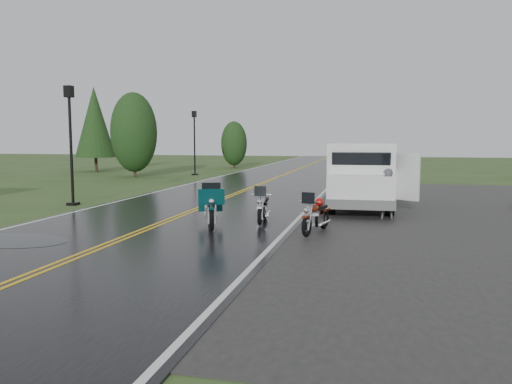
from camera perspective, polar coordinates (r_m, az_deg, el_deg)
ground at (r=13.47m, az=-13.74°, el=-4.83°), size 120.00×120.00×0.00m
road at (r=22.72m, az=-2.20°, el=-0.19°), size 8.00×100.00×0.04m
motorcycle_red at (r=12.53m, az=5.83°, el=-2.92°), size 1.07×1.98×1.11m
motorcycle_teal at (r=13.29m, az=-5.11°, el=-1.97°), size 1.50×2.35×1.30m
motorcycle_silver at (r=14.11m, az=0.45°, el=-1.88°), size 0.88×1.93×1.11m
van_white at (r=16.58m, az=8.63°, el=1.53°), size 2.51×6.22×2.42m
person_at_van at (r=15.91m, az=14.73°, el=-0.31°), size 0.64×0.48×1.58m
lamp_post_near_left at (r=20.02m, az=-20.40°, el=5.01°), size 0.39×0.39×4.52m
lamp_post_far_left at (r=34.78m, az=-7.04°, el=5.60°), size 0.38×0.38×4.46m
tree_left_mid at (r=33.70m, az=-13.76°, el=5.68°), size 3.02×3.02×4.72m
tree_left_far at (r=42.63m, az=-2.53°, el=5.02°), size 2.21×2.21×3.41m
pine_left_far at (r=40.18m, az=-17.93°, el=6.72°), size 3.02×3.02×6.28m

